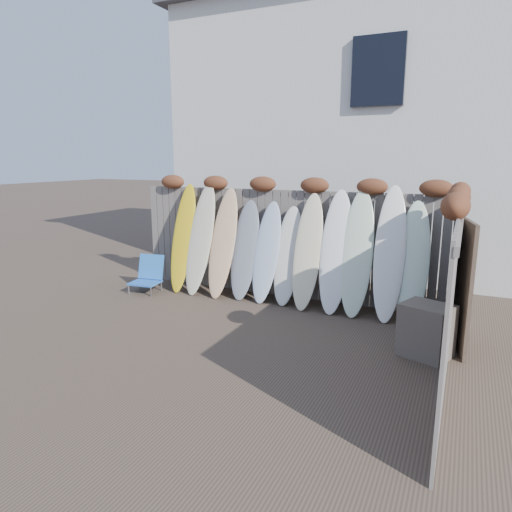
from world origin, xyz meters
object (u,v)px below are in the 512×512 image
at_px(surfboard_0, 183,238).
at_px(lattice_panel, 462,284).
at_px(wooden_crate, 426,330).
at_px(beach_chair, 148,275).

bearing_deg(surfboard_0, lattice_panel, -11.58).
xyz_separation_m(wooden_crate, surfboard_0, (-4.66, 1.34, 0.69)).
height_order(lattice_panel, surfboard_0, surfboard_0).
relative_size(beach_chair, surfboard_0, 0.33).
xyz_separation_m(beach_chair, surfboard_0, (0.57, 0.41, 0.71)).
bearing_deg(wooden_crate, beach_chair, 169.95).
bearing_deg(beach_chair, wooden_crate, -10.05).
distance_m(lattice_panel, surfboard_0, 5.09).
bearing_deg(lattice_panel, surfboard_0, 159.96).
bearing_deg(lattice_panel, wooden_crate, -135.04).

